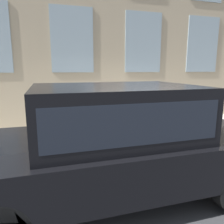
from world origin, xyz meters
The scene contains 6 objects.
ground_plane centered at (0.00, 0.00, 0.00)m, with size 80.00×80.00×0.00m, color #38383A.
sidewalk centered at (1.48, 0.00, 0.07)m, with size 2.96×60.00×0.14m.
building_facade centered at (3.11, 0.00, 4.20)m, with size 0.33×40.00×8.41m.
fire_hydrant centered at (0.37, 0.33, 0.51)m, with size 0.31×0.43×0.73m.
person centered at (0.45, 1.01, 1.09)m, with size 0.38×0.25×1.58m.
parked_car_black_near centered at (-1.27, 1.12, 0.97)m, with size 1.98×4.94×1.77m.
Camera 1 is at (-4.37, 2.10, 2.01)m, focal length 35.00 mm.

